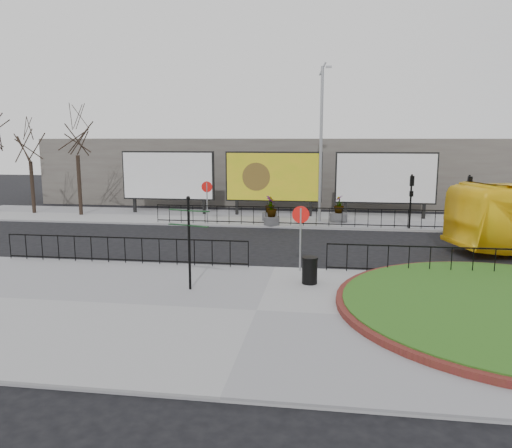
% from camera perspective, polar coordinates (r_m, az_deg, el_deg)
% --- Properties ---
extents(ground, '(90.00, 90.00, 0.00)m').
position_cam_1_polar(ground, '(19.57, 2.17, -5.26)').
color(ground, black).
rests_on(ground, ground).
extents(pavement_near, '(30.00, 10.00, 0.12)m').
position_cam_1_polar(pavement_near, '(14.82, 0.07, -10.04)').
color(pavement_near, gray).
rests_on(pavement_near, ground).
extents(pavement_far, '(44.00, 6.00, 0.12)m').
position_cam_1_polar(pavement_far, '(31.27, 4.52, 0.55)').
color(pavement_far, gray).
rests_on(pavement_far, ground).
extents(railing_near_left, '(10.00, 0.10, 1.10)m').
position_cam_1_polar(railing_near_left, '(20.63, -14.75, -2.88)').
color(railing_near_left, black).
rests_on(railing_near_left, pavement_near).
extents(railing_near_right, '(9.00, 0.10, 1.10)m').
position_cam_1_polar(railing_near_right, '(19.55, 21.43, -3.95)').
color(railing_near_right, black).
rests_on(railing_near_right, pavement_near).
extents(railing_far, '(18.00, 0.10, 1.10)m').
position_cam_1_polar(railing_far, '(28.46, 6.18, 0.85)').
color(railing_far, black).
rests_on(railing_far, pavement_far).
extents(speed_sign_far, '(0.64, 0.07, 2.47)m').
position_cam_1_polar(speed_sign_far, '(29.22, -5.62, 3.56)').
color(speed_sign_far, gray).
rests_on(speed_sign_far, pavement_far).
extents(speed_sign_near, '(0.64, 0.07, 2.47)m').
position_cam_1_polar(speed_sign_near, '(18.70, 5.12, 0.00)').
color(speed_sign_near, gray).
rests_on(speed_sign_near, pavement_near).
extents(billboard_left, '(6.20, 0.31, 4.10)m').
position_cam_1_polar(billboard_left, '(33.54, -10.02, 5.44)').
color(billboard_left, black).
rests_on(billboard_left, pavement_far).
extents(billboard_mid, '(6.20, 0.31, 4.10)m').
position_cam_1_polar(billboard_mid, '(32.05, 2.01, 5.38)').
color(billboard_mid, black).
rests_on(billboard_mid, pavement_far).
extents(billboard_right, '(6.20, 0.31, 4.10)m').
position_cam_1_polar(billboard_right, '(32.06, 14.59, 5.07)').
color(billboard_right, black).
rests_on(billboard_right, pavement_far).
extents(lamp_post, '(0.74, 0.18, 9.23)m').
position_cam_1_polar(lamp_post, '(29.80, 7.44, 9.25)').
color(lamp_post, gray).
rests_on(lamp_post, pavement_far).
extents(signal_pole_a, '(0.22, 0.26, 3.00)m').
position_cam_1_polar(signal_pole_a, '(28.65, 17.32, 3.40)').
color(signal_pole_a, black).
rests_on(signal_pole_a, pavement_far).
extents(signal_pole_b, '(0.22, 0.26, 3.00)m').
position_cam_1_polar(signal_pole_b, '(29.27, 23.13, 3.18)').
color(signal_pole_b, black).
rests_on(signal_pole_b, pavement_far).
extents(tree_left, '(2.00, 2.00, 7.00)m').
position_cam_1_polar(tree_left, '(34.28, -19.68, 6.82)').
color(tree_left, '#2D2119').
rests_on(tree_left, pavement_far).
extents(tree_mid, '(2.00, 2.00, 6.20)m').
position_cam_1_polar(tree_mid, '(36.32, -24.34, 6.03)').
color(tree_mid, '#2D2119').
rests_on(tree_mid, pavement_far).
extents(building_backdrop, '(40.00, 10.00, 5.00)m').
position_cam_1_polar(building_backdrop, '(40.92, 5.50, 6.18)').
color(building_backdrop, '#625E56').
rests_on(building_backdrop, ground).
extents(fingerpost_sign, '(1.46, 0.57, 3.12)m').
position_cam_1_polar(fingerpost_sign, '(16.44, -7.67, -1.11)').
color(fingerpost_sign, black).
rests_on(fingerpost_sign, pavement_near).
extents(litter_bin, '(0.57, 0.57, 0.94)m').
position_cam_1_polar(litter_bin, '(17.35, 6.16, -5.27)').
color(litter_bin, black).
rests_on(litter_bin, pavement_near).
extents(planter_a, '(0.93, 0.93, 1.49)m').
position_cam_1_polar(planter_a, '(30.32, 1.58, 1.49)').
color(planter_a, '#4C4C4F').
rests_on(planter_a, pavement_far).
extents(planter_b, '(0.91, 0.91, 1.56)m').
position_cam_1_polar(planter_b, '(28.70, 1.80, 1.13)').
color(planter_b, '#4C4C4F').
rests_on(planter_b, pavement_far).
extents(planter_c, '(1.03, 1.03, 1.59)m').
position_cam_1_polar(planter_c, '(30.12, 9.44, 1.33)').
color(planter_c, '#4C4C4F').
rests_on(planter_c, pavement_far).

